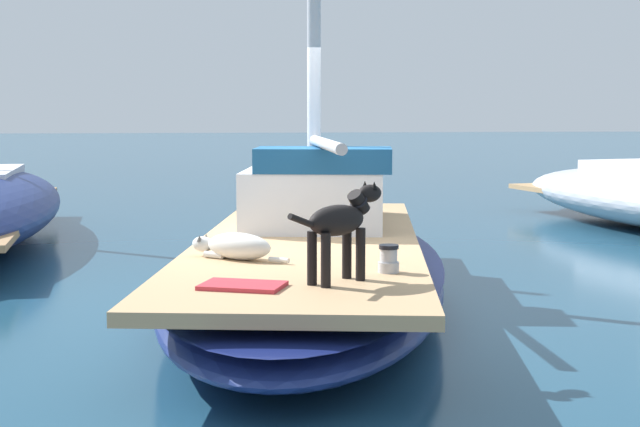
{
  "coord_description": "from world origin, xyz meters",
  "views": [
    {
      "loc": [
        -0.85,
        -8.91,
        1.91
      ],
      "look_at": [
        0.0,
        -1.0,
        1.01
      ],
      "focal_mm": 53.61,
      "sensor_mm": 36.0,
      "label": 1
    }
  ],
  "objects": [
    {
      "name": "dog_black",
      "position": [
        0.01,
        -2.26,
        1.08
      ],
      "size": [
        0.77,
        0.67,
        0.7
      ],
      "color": "black",
      "rests_on": "sailboat_main"
    },
    {
      "name": "deck_towel",
      "position": [
        -0.69,
        -2.41,
        0.68
      ],
      "size": [
        0.65,
        0.53,
        0.03
      ],
      "primitive_type": "cube",
      "rotation": [
        0.0,
        0.0,
        -0.35
      ],
      "color": "#C6333D",
      "rests_on": "sailboat_main"
    },
    {
      "name": "coiled_rope",
      "position": [
        -0.71,
        -0.89,
        0.68
      ],
      "size": [
        0.32,
        0.32,
        0.04
      ],
      "primitive_type": "torus",
      "color": "beige",
      "rests_on": "sailboat_main"
    },
    {
      "name": "cabin_house",
      "position": [
        0.19,
        1.1,
        1.01
      ],
      "size": [
        1.73,
        2.42,
        0.84
      ],
      "color": "silver",
      "rests_on": "sailboat_main"
    },
    {
      "name": "sailboat_main",
      "position": [
        0.0,
        0.0,
        0.34
      ],
      "size": [
        3.62,
        7.54,
        0.66
      ],
      "color": "navy",
      "rests_on": "ground"
    },
    {
      "name": "ground_plane",
      "position": [
        0.0,
        0.0,
        0.0
      ],
      "size": [
        120.0,
        120.0,
        0.0
      ],
      "primitive_type": "plane",
      "color": "navy"
    },
    {
      "name": "dog_white",
      "position": [
        -0.71,
        -1.16,
        0.77
      ],
      "size": [
        0.81,
        0.64,
        0.22
      ],
      "color": "silver",
      "rests_on": "sailboat_main"
    },
    {
      "name": "deck_winch",
      "position": [
        0.42,
        -1.91,
        0.76
      ],
      "size": [
        0.16,
        0.16,
        0.21
      ],
      "color": "#B7B7BC",
      "rests_on": "sailboat_main"
    }
  ]
}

